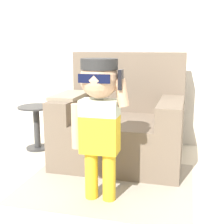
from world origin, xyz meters
name	(u,v)px	position (x,y,z in m)	size (l,w,h in m)	color
ground_plane	(108,162)	(0.00, 0.00, 0.00)	(10.00, 10.00, 0.00)	beige
wall_back	(125,25)	(0.00, 0.74, 1.30)	(10.00, 0.05, 2.60)	silver
armchair	(122,124)	(0.11, 0.13, 0.35)	(1.15, 0.91, 1.02)	#6B5B4C
person_child	(99,108)	(0.13, -0.71, 0.67)	(0.41, 0.31, 1.00)	gold
side_table	(37,123)	(-0.83, 0.20, 0.28)	(0.37, 0.37, 0.46)	#333333
rug	(109,182)	(0.12, -0.44, 0.00)	(1.32, 1.08, 0.01)	#9E9384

